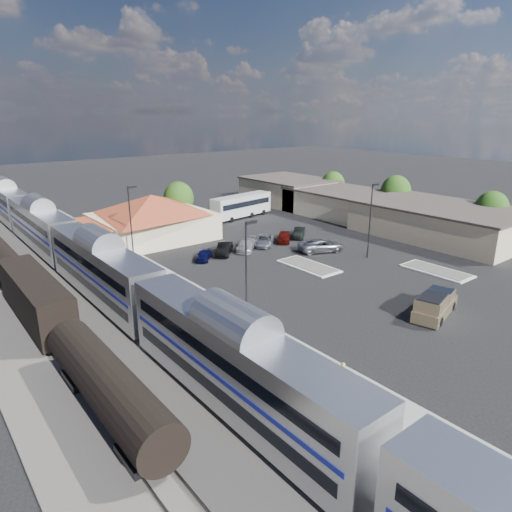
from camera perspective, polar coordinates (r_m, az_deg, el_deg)
ground at (r=48.61m, az=4.88°, el=-2.89°), size 280.00×280.00×0.00m
railbed at (r=45.57m, az=-22.43°, el=-5.59°), size 16.00×100.00×0.12m
platform at (r=46.73m, az=-11.14°, el=-3.92°), size 5.50×92.00×0.18m
passenger_train at (r=44.31m, az=-18.71°, el=-1.92°), size 3.00×104.00×5.55m
freight_cars at (r=42.51m, az=-25.82°, el=-4.98°), size 2.80×46.00×4.00m
station_depot at (r=64.51m, az=-12.88°, el=4.78°), size 18.35×12.24×6.20m
buildings_east at (r=77.32m, az=12.96°, el=6.21°), size 14.40×51.40×4.80m
traffic_island_south at (r=52.56m, az=6.59°, el=-1.23°), size 3.30×7.50×0.21m
traffic_island_north at (r=54.49m, az=21.63°, el=-1.71°), size 3.30×7.50×0.21m
lamp_plat_s at (r=35.84m, az=-1.12°, el=-1.34°), size 1.08×0.25×9.00m
lamp_plat_n at (r=54.38m, az=-15.34°, el=4.63°), size 1.08×0.25×9.00m
lamp_lot at (r=55.82m, az=14.18°, el=5.04°), size 1.08×0.25×9.00m
tree_east_a at (r=72.71m, az=27.37°, el=5.28°), size 4.56×4.56×6.42m
tree_east_b at (r=80.39m, az=17.05°, el=7.72°), size 4.94×4.94×6.96m
tree_east_c at (r=89.06m, az=9.60°, el=8.84°), size 4.41×4.41×6.21m
tree_depot at (r=72.95m, az=-9.64°, el=7.14°), size 4.71×4.71×6.63m
pickup_truck at (r=42.74m, az=21.51°, el=-5.64°), size 6.48×3.73×2.11m
suv at (r=58.25m, az=8.18°, el=1.32°), size 6.44×4.78×1.63m
coach_bus at (r=76.23m, az=-1.83°, el=6.41°), size 12.01×4.32×3.77m
person_a at (r=30.47m, az=10.77°, el=-14.32°), size 0.60×0.72×1.69m
person_b at (r=37.56m, az=-4.42°, el=-7.62°), size 0.78×0.92×1.65m
parked_car_a at (r=54.84m, az=-6.55°, el=0.16°), size 3.69×3.72×1.27m
parked_car_b at (r=56.71m, az=-3.97°, el=0.94°), size 4.27×4.39×1.50m
parked_car_c at (r=58.28m, az=-1.21°, el=1.40°), size 4.96×4.68×1.41m
parked_car_d at (r=60.42m, az=1.04°, el=1.96°), size 5.07×4.93×1.35m
parked_car_e at (r=62.20m, az=3.49°, el=2.43°), size 4.14×4.17×1.43m
parked_car_f at (r=64.53m, az=5.44°, el=2.91°), size 4.07×3.87×1.37m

